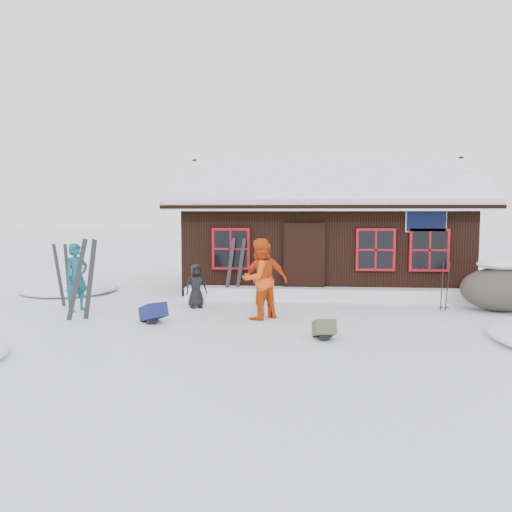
{
  "coord_description": "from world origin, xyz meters",
  "views": [
    {
      "loc": [
        0.78,
        -11.07,
        2.32
      ],
      "look_at": [
        -0.26,
        0.77,
        1.3
      ],
      "focal_mm": 35.0,
      "sensor_mm": 36.0,
      "label": 1
    }
  ],
  "objects_px": {
    "backpack_blue": "(153,315)",
    "ski_pair_left": "(84,280)",
    "skier_orange_right": "(266,280)",
    "boulder": "(502,287)",
    "ski_poles": "(445,287)",
    "backpack_olive": "(324,332)",
    "skier_crouched": "(196,286)",
    "skier_teal": "(77,277)",
    "skier_orange_left": "(259,279)"
  },
  "relations": [
    {
      "from": "backpack_blue",
      "to": "ski_pair_left",
      "type": "bearing_deg",
      "value": 133.83
    },
    {
      "from": "skier_orange_right",
      "to": "boulder",
      "type": "bearing_deg",
      "value": -153.53
    },
    {
      "from": "ski_poles",
      "to": "backpack_olive",
      "type": "xyz_separation_m",
      "value": [
        -2.99,
        -2.99,
        -0.43
      ]
    },
    {
      "from": "skier_orange_right",
      "to": "ski_pair_left",
      "type": "relative_size",
      "value": 0.92
    },
    {
      "from": "boulder",
      "to": "ski_poles",
      "type": "xyz_separation_m",
      "value": [
        -1.34,
        -0.07,
        0.0
      ]
    },
    {
      "from": "skier_orange_right",
      "to": "boulder",
      "type": "relative_size",
      "value": 0.89
    },
    {
      "from": "skier_orange_right",
      "to": "skier_crouched",
      "type": "bearing_deg",
      "value": -13.97
    },
    {
      "from": "skier_teal",
      "to": "backpack_blue",
      "type": "xyz_separation_m",
      "value": [
        2.16,
        -1.06,
        -0.66
      ]
    },
    {
      "from": "skier_teal",
      "to": "skier_crouched",
      "type": "relative_size",
      "value": 1.49
    },
    {
      "from": "skier_teal",
      "to": "boulder",
      "type": "distance_m",
      "value": 10.09
    },
    {
      "from": "skier_orange_right",
      "to": "boulder",
      "type": "height_order",
      "value": "skier_orange_right"
    },
    {
      "from": "skier_orange_right",
      "to": "boulder",
      "type": "xyz_separation_m",
      "value": [
        5.54,
        1.19,
        -0.28
      ]
    },
    {
      "from": "backpack_olive",
      "to": "skier_orange_left",
      "type": "bearing_deg",
      "value": 121.17
    },
    {
      "from": "skier_orange_left",
      "to": "skier_orange_right",
      "type": "bearing_deg",
      "value": -166.05
    },
    {
      "from": "skier_orange_left",
      "to": "skier_crouched",
      "type": "xyz_separation_m",
      "value": [
        -1.65,
        1.17,
        -0.35
      ]
    },
    {
      "from": "skier_teal",
      "to": "backpack_olive",
      "type": "height_order",
      "value": "skier_teal"
    },
    {
      "from": "ski_pair_left",
      "to": "backpack_olive",
      "type": "distance_m",
      "value": 5.33
    },
    {
      "from": "skier_teal",
      "to": "skier_crouched",
      "type": "xyz_separation_m",
      "value": [
        2.72,
        0.68,
        -0.27
      ]
    },
    {
      "from": "ski_poles",
      "to": "skier_orange_right",
      "type": "bearing_deg",
      "value": -165.06
    },
    {
      "from": "skier_teal",
      "to": "skier_orange_left",
      "type": "height_order",
      "value": "skier_orange_left"
    },
    {
      "from": "boulder",
      "to": "backpack_blue",
      "type": "distance_m",
      "value": 8.14
    },
    {
      "from": "backpack_olive",
      "to": "skier_teal",
      "type": "bearing_deg",
      "value": 151.54
    },
    {
      "from": "skier_orange_right",
      "to": "skier_crouched",
      "type": "relative_size",
      "value": 1.55
    },
    {
      "from": "skier_orange_left",
      "to": "ski_pair_left",
      "type": "height_order",
      "value": "ski_pair_left"
    },
    {
      "from": "skier_orange_left",
      "to": "ski_pair_left",
      "type": "distance_m",
      "value": 3.82
    },
    {
      "from": "ski_poles",
      "to": "backpack_blue",
      "type": "xyz_separation_m",
      "value": [
        -6.54,
        -1.9,
        -0.41
      ]
    },
    {
      "from": "ski_pair_left",
      "to": "ski_poles",
      "type": "distance_m",
      "value": 8.32
    },
    {
      "from": "skier_orange_left",
      "to": "backpack_olive",
      "type": "bearing_deg",
      "value": 85.14
    },
    {
      "from": "ski_poles",
      "to": "skier_orange_left",
      "type": "bearing_deg",
      "value": -162.91
    },
    {
      "from": "skier_orange_right",
      "to": "ski_pair_left",
      "type": "distance_m",
      "value": 3.98
    },
    {
      "from": "boulder",
      "to": "backpack_blue",
      "type": "relative_size",
      "value": 3.37
    },
    {
      "from": "skier_orange_right",
      "to": "backpack_olive",
      "type": "height_order",
      "value": "skier_orange_right"
    },
    {
      "from": "ski_poles",
      "to": "backpack_blue",
      "type": "height_order",
      "value": "ski_poles"
    },
    {
      "from": "ski_poles",
      "to": "skier_crouched",
      "type": "bearing_deg",
      "value": -178.45
    },
    {
      "from": "skier_orange_left",
      "to": "skier_teal",
      "type": "bearing_deg",
      "value": -50.3
    },
    {
      "from": "backpack_blue",
      "to": "skier_crouched",
      "type": "bearing_deg",
      "value": 31.25
    },
    {
      "from": "backpack_blue",
      "to": "ski_poles",
      "type": "bearing_deg",
      "value": -24.68
    },
    {
      "from": "skier_orange_left",
      "to": "ski_pair_left",
      "type": "relative_size",
      "value": 0.97
    },
    {
      "from": "skier_orange_left",
      "to": "skier_crouched",
      "type": "bearing_deg",
      "value": -79.24
    },
    {
      "from": "backpack_blue",
      "to": "boulder",
      "type": "bearing_deg",
      "value": -26.84
    },
    {
      "from": "skier_teal",
      "to": "skier_crouched",
      "type": "height_order",
      "value": "skier_teal"
    },
    {
      "from": "skier_orange_right",
      "to": "ski_poles",
      "type": "bearing_deg",
      "value": -150.73
    },
    {
      "from": "skier_crouched",
      "to": "boulder",
      "type": "bearing_deg",
      "value": -25.25
    },
    {
      "from": "ski_pair_left",
      "to": "ski_poles",
      "type": "relative_size",
      "value": 1.52
    },
    {
      "from": "skier_crouched",
      "to": "skier_orange_left",
      "type": "bearing_deg",
      "value": -62.45
    },
    {
      "from": "skier_teal",
      "to": "boulder",
      "type": "height_order",
      "value": "skier_teal"
    },
    {
      "from": "skier_teal",
      "to": "ski_poles",
      "type": "xyz_separation_m",
      "value": [
        8.71,
        0.84,
        -0.24
      ]
    },
    {
      "from": "boulder",
      "to": "backpack_blue",
      "type": "height_order",
      "value": "boulder"
    },
    {
      "from": "skier_orange_right",
      "to": "backpack_blue",
      "type": "bearing_deg",
      "value": 32.73
    },
    {
      "from": "skier_orange_left",
      "to": "boulder",
      "type": "relative_size",
      "value": 0.94
    }
  ]
}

